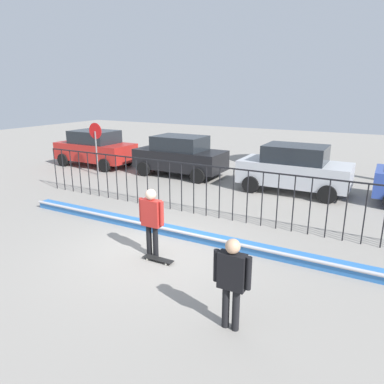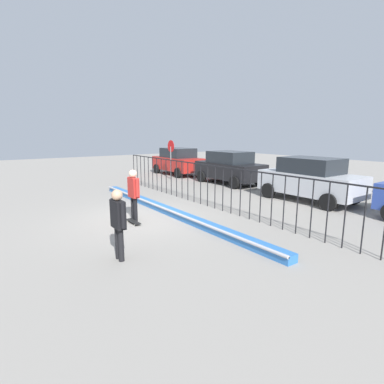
{
  "view_description": "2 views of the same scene",
  "coord_description": "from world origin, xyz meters",
  "px_view_note": "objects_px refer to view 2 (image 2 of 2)",
  "views": [
    {
      "loc": [
        4.96,
        -7.02,
        4.03
      ],
      "look_at": [
        0.07,
        1.88,
        1.1
      ],
      "focal_mm": 33.55,
      "sensor_mm": 36.0,
      "label": 1
    },
    {
      "loc": [
        9.32,
        -4.45,
        2.91
      ],
      "look_at": [
        0.26,
        2.02,
        0.74
      ],
      "focal_mm": 28.05,
      "sensor_mm": 36.0,
      "label": 2
    }
  ],
  "objects_px": {
    "skateboard": "(133,222)",
    "stop_sign": "(171,154)",
    "skateboarder": "(134,190)",
    "parked_car_silver": "(310,179)",
    "parked_car_red": "(178,161)",
    "camera_operator": "(118,218)",
    "parked_car_black": "(229,167)"
  },
  "relations": [
    {
      "from": "skateboard",
      "to": "parked_car_silver",
      "type": "distance_m",
      "value": 7.91
    },
    {
      "from": "parked_car_silver",
      "to": "stop_sign",
      "type": "xyz_separation_m",
      "value": [
        -9.04,
        -1.54,
        0.64
      ]
    },
    {
      "from": "parked_car_black",
      "to": "stop_sign",
      "type": "height_order",
      "value": "stop_sign"
    },
    {
      "from": "skateboarder",
      "to": "stop_sign",
      "type": "distance_m",
      "value": 9.56
    },
    {
      "from": "skateboarder",
      "to": "parked_car_silver",
      "type": "height_order",
      "value": "parked_car_silver"
    },
    {
      "from": "camera_operator",
      "to": "parked_car_red",
      "type": "xyz_separation_m",
      "value": [
        -11.8,
        9.26,
        -0.04
      ]
    },
    {
      "from": "parked_car_red",
      "to": "skateboarder",
      "type": "bearing_deg",
      "value": -44.34
    },
    {
      "from": "skateboarder",
      "to": "parked_car_silver",
      "type": "distance_m",
      "value": 7.74
    },
    {
      "from": "parked_car_red",
      "to": "parked_car_silver",
      "type": "bearing_deg",
      "value": -4.34
    },
    {
      "from": "parked_car_black",
      "to": "parked_car_silver",
      "type": "relative_size",
      "value": 1.0
    },
    {
      "from": "skateboard",
      "to": "parked_car_red",
      "type": "distance_m",
      "value": 12.14
    },
    {
      "from": "skateboard",
      "to": "parked_car_red",
      "type": "height_order",
      "value": "parked_car_red"
    },
    {
      "from": "skateboarder",
      "to": "camera_operator",
      "type": "relative_size",
      "value": 1.03
    },
    {
      "from": "skateboarder",
      "to": "camera_operator",
      "type": "height_order",
      "value": "skateboarder"
    },
    {
      "from": "stop_sign",
      "to": "parked_car_black",
      "type": "bearing_deg",
      "value": 27.23
    },
    {
      "from": "camera_operator",
      "to": "parked_car_red",
      "type": "relative_size",
      "value": 0.39
    },
    {
      "from": "parked_car_black",
      "to": "parked_car_silver",
      "type": "bearing_deg",
      "value": -7.11
    },
    {
      "from": "skateboard",
      "to": "parked_car_black",
      "type": "relative_size",
      "value": 0.19
    },
    {
      "from": "skateboarder",
      "to": "skateboard",
      "type": "distance_m",
      "value": 1.04
    },
    {
      "from": "skateboard",
      "to": "parked_car_silver",
      "type": "height_order",
      "value": "parked_car_silver"
    },
    {
      "from": "skateboard",
      "to": "stop_sign",
      "type": "distance_m",
      "value": 10.0
    },
    {
      "from": "parked_car_black",
      "to": "skateboard",
      "type": "bearing_deg",
      "value": -66.89
    },
    {
      "from": "parked_car_silver",
      "to": "parked_car_red",
      "type": "bearing_deg",
      "value": 178.48
    },
    {
      "from": "camera_operator",
      "to": "parked_car_black",
      "type": "distance_m",
      "value": 11.61
    },
    {
      "from": "skateboard",
      "to": "camera_operator",
      "type": "distance_m",
      "value": 3.07
    },
    {
      "from": "parked_car_red",
      "to": "parked_car_black",
      "type": "xyz_separation_m",
      "value": [
        5.15,
        0.26,
        0.0
      ]
    },
    {
      "from": "skateboard",
      "to": "stop_sign",
      "type": "relative_size",
      "value": 0.32
    },
    {
      "from": "camera_operator",
      "to": "skateboard",
      "type": "bearing_deg",
      "value": 2.55
    },
    {
      "from": "skateboarder",
      "to": "skateboard",
      "type": "height_order",
      "value": "skateboarder"
    },
    {
      "from": "skateboard",
      "to": "parked_car_black",
      "type": "height_order",
      "value": "parked_car_black"
    },
    {
      "from": "stop_sign",
      "to": "camera_operator",
      "type": "bearing_deg",
      "value": -36.99
    },
    {
      "from": "parked_car_black",
      "to": "parked_car_silver",
      "type": "distance_m",
      "value": 5.49
    }
  ]
}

